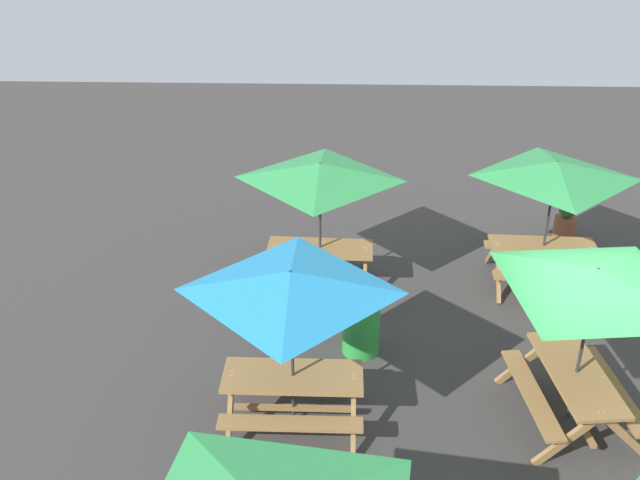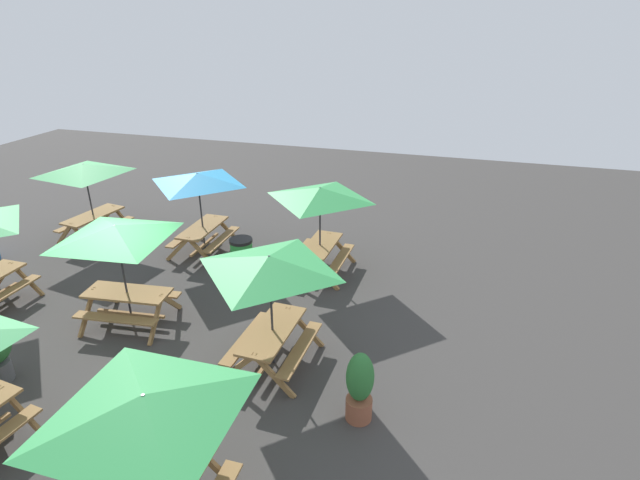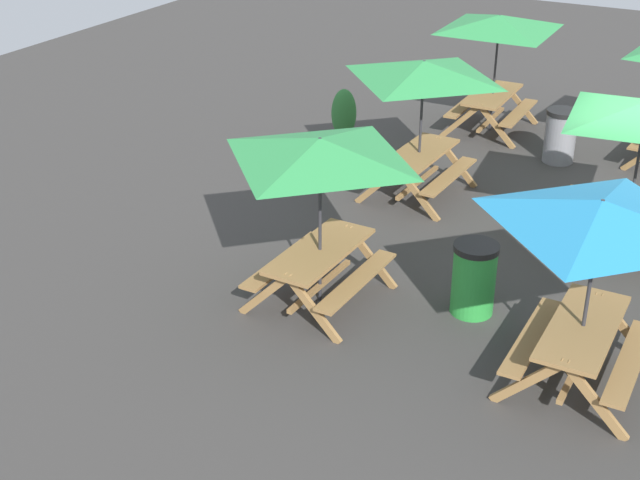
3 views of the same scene
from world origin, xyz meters
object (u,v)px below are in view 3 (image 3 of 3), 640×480
at_px(trash_bin_green, 474,278).
at_px(potted_plant_1, 344,123).
at_px(picnic_table_4, 423,80).
at_px(trash_bin_gray, 560,136).
at_px(picnic_table_3, 499,31).
at_px(picnic_table_0, 320,162).
at_px(picnic_table_6, 599,227).

bearing_deg(trash_bin_green, potted_plant_1, 43.90).
distance_m(picnic_table_4, trash_bin_green, 4.07).
bearing_deg(trash_bin_gray, picnic_table_3, 57.97).
distance_m(picnic_table_0, picnic_table_3, 7.47).
height_order(picnic_table_0, trash_bin_green, picnic_table_0).
relative_size(picnic_table_4, picnic_table_6, 1.00).
bearing_deg(picnic_table_6, trash_bin_gray, 16.55).
bearing_deg(trash_bin_green, picnic_table_4, 33.35).
relative_size(picnic_table_4, trash_bin_gray, 2.38).
bearing_deg(picnic_table_3, trash_bin_gray, -122.46).
bearing_deg(potted_plant_1, picnic_table_3, -35.77).
bearing_deg(picnic_table_3, picnic_table_4, 178.71).
height_order(picnic_table_6, trash_bin_green, picnic_table_6).
relative_size(picnic_table_0, trash_bin_green, 2.38).
distance_m(picnic_table_3, trash_bin_green, 7.25).
bearing_deg(picnic_table_4, trash_bin_gray, -30.58).
bearing_deg(picnic_table_3, trash_bin_green, -163.83).
height_order(picnic_table_6, potted_plant_1, picnic_table_6).
xyz_separation_m(picnic_table_4, trash_bin_gray, (2.61, -1.69, -1.49)).
relative_size(picnic_table_6, trash_bin_green, 2.38).
distance_m(picnic_table_0, trash_bin_green, 2.50).
bearing_deg(potted_plant_1, picnic_table_0, -156.57).
distance_m(trash_bin_gray, potted_plant_1, 3.94).
distance_m(picnic_table_3, picnic_table_6, 8.51).
xyz_separation_m(picnic_table_4, potted_plant_1, (0.95, 1.88, -1.33)).
bearing_deg(picnic_table_0, trash_bin_green, -68.17).
xyz_separation_m(picnic_table_6, trash_bin_green, (0.91, 1.58, -1.49)).
distance_m(picnic_table_0, potted_plant_1, 5.39).
height_order(picnic_table_0, picnic_table_4, same).
height_order(picnic_table_3, trash_bin_gray, picnic_table_3).
bearing_deg(trash_bin_gray, picnic_table_0, 166.99).
xyz_separation_m(trash_bin_gray, potted_plant_1, (-1.66, 3.57, 0.17)).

